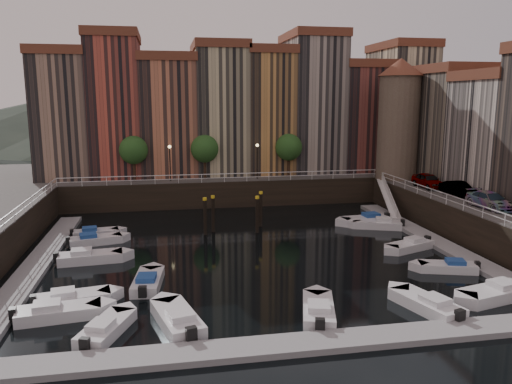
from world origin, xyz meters
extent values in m
plane|color=black|center=(0.00, 0.00, 0.00)|extent=(200.00, 200.00, 0.00)
cube|color=black|center=(0.00, 26.00, 1.50)|extent=(80.00, 20.00, 3.00)
cube|color=gray|center=(-16.20, -1.00, 0.17)|extent=(2.00, 28.00, 0.35)
cube|color=gray|center=(16.20, -1.00, 0.17)|extent=(2.00, 28.00, 0.35)
cube|color=gray|center=(0.00, -17.00, 0.17)|extent=(30.00, 2.00, 0.35)
cone|color=#2D382D|center=(-30.00, 110.00, 7.00)|extent=(80.00, 80.00, 14.00)
cone|color=#2D382D|center=(5.00, 110.00, 9.00)|extent=(100.00, 100.00, 18.00)
cone|color=#2D382D|center=(40.00, 110.00, 6.00)|extent=(70.00, 70.00, 12.00)
cube|color=#92725D|center=(-18.00, 23.50, 10.00)|extent=(6.00, 10.00, 14.00)
cube|color=brown|center=(-18.00, 23.50, 17.50)|extent=(6.30, 10.30, 1.00)
cube|color=#B24838|center=(-12.10, 23.50, 11.00)|extent=(5.80, 10.00, 16.00)
cube|color=brown|center=(-12.10, 23.50, 19.50)|extent=(6.10, 10.30, 1.00)
cube|color=#BA6C4C|center=(-5.95, 23.50, 9.75)|extent=(6.50, 10.00, 13.50)
cube|color=brown|center=(-5.95, 23.50, 17.00)|extent=(6.80, 10.30, 1.00)
cube|color=tan|center=(0.40, 23.50, 10.50)|extent=(6.20, 10.00, 15.00)
cube|color=brown|center=(0.40, 23.50, 18.50)|extent=(6.50, 10.30, 1.00)
cube|color=#BF8746|center=(6.30, 23.50, 10.25)|extent=(5.60, 10.00, 14.50)
cube|color=brown|center=(6.30, 23.50, 18.00)|extent=(5.90, 10.30, 1.00)
cube|color=gray|center=(12.30, 23.50, 11.25)|extent=(6.40, 10.00, 16.50)
cube|color=brown|center=(12.30, 23.50, 20.00)|extent=(6.70, 10.30, 1.00)
cube|color=brown|center=(18.50, 23.50, 9.50)|extent=(6.00, 10.00, 13.00)
cube|color=brown|center=(18.50, 23.50, 16.50)|extent=(6.30, 10.30, 1.00)
cube|color=beige|center=(24.45, 23.50, 10.75)|extent=(5.90, 10.00, 15.50)
cube|color=brown|center=(24.45, 23.50, 19.00)|extent=(6.20, 10.30, 1.00)
cube|color=#706554|center=(26.50, 12.00, 9.00)|extent=(9.00, 8.00, 12.00)
cube|color=brown|center=(26.50, 12.00, 15.50)|extent=(9.30, 8.30, 1.00)
cube|color=beige|center=(26.50, 4.00, 8.50)|extent=(9.00, 8.00, 11.00)
cylinder|color=#6B5B4C|center=(20.00, 14.50, 9.00)|extent=(4.60, 4.60, 12.00)
cone|color=brown|center=(20.00, 14.50, 15.80)|extent=(5.20, 5.20, 2.00)
cylinder|color=black|center=(-10.00, 18.20, 4.20)|extent=(0.30, 0.30, 2.40)
sphere|color=#1E4719|center=(-10.00, 18.20, 6.60)|extent=(3.20, 3.20, 3.20)
cylinder|color=black|center=(-2.00, 18.20, 4.20)|extent=(0.30, 0.30, 2.40)
sphere|color=#1E4719|center=(-2.00, 18.20, 6.60)|extent=(3.20, 3.20, 3.20)
cylinder|color=black|center=(8.00, 18.20, 4.20)|extent=(0.30, 0.30, 2.40)
sphere|color=#1E4719|center=(8.00, 18.20, 6.60)|extent=(3.20, 3.20, 3.20)
cylinder|color=black|center=(-6.00, 17.20, 5.00)|extent=(0.12, 0.12, 4.00)
sphere|color=#FFD88C|center=(-6.00, 17.20, 7.00)|extent=(0.36, 0.36, 0.36)
cylinder|color=black|center=(4.00, 17.20, 5.00)|extent=(0.12, 0.12, 4.00)
sphere|color=#FFD88C|center=(4.00, 17.20, 7.00)|extent=(0.36, 0.36, 0.36)
cube|color=white|center=(0.00, 16.00, 3.95)|extent=(36.00, 0.08, 0.08)
cube|color=white|center=(0.00, 16.00, 3.50)|extent=(36.00, 0.06, 0.06)
cube|color=white|center=(18.00, -1.00, 3.95)|extent=(0.08, 34.00, 0.08)
cube|color=white|center=(18.00, -1.00, 3.50)|extent=(0.06, 34.00, 0.06)
cube|color=white|center=(-18.00, -1.00, 3.95)|extent=(0.08, 34.00, 0.08)
cube|color=white|center=(-18.00, -1.00, 3.50)|extent=(0.06, 34.00, 0.06)
cube|color=white|center=(17.10, 10.00, 1.75)|extent=(2.78, 8.26, 2.81)
cube|color=white|center=(17.10, 10.00, 2.25)|extent=(1.93, 8.32, 3.65)
cylinder|color=black|center=(-3.11, 4.99, 1.50)|extent=(0.32, 0.32, 3.60)
cylinder|color=gold|center=(-3.11, 4.99, 3.35)|extent=(0.36, 0.36, 0.25)
cylinder|color=black|center=(-2.30, 5.86, 1.50)|extent=(0.32, 0.32, 3.60)
cylinder|color=gold|center=(-2.30, 5.86, 3.35)|extent=(0.36, 0.36, 0.25)
cylinder|color=black|center=(1.70, 4.86, 1.50)|extent=(0.32, 0.32, 3.60)
cylinder|color=gold|center=(1.70, 4.86, 3.35)|extent=(0.36, 0.36, 0.25)
cylinder|color=black|center=(2.47, 7.10, 1.50)|extent=(0.32, 0.32, 3.60)
cylinder|color=gold|center=(2.47, 7.10, 3.35)|extent=(0.36, 0.36, 0.25)
cube|color=silver|center=(-12.75, -11.23, 0.31)|extent=(4.75, 2.32, 0.78)
cube|color=silver|center=(-13.37, -11.31, 0.78)|extent=(1.60, 1.42, 0.52)
cube|color=black|center=(-15.12, -11.53, 0.57)|extent=(0.43, 0.56, 0.73)
cube|color=silver|center=(-12.29, -9.26, 0.29)|extent=(4.53, 2.40, 0.73)
cube|color=silver|center=(-12.86, -9.37, 0.73)|extent=(1.56, 1.40, 0.49)
cube|color=black|center=(-14.50, -9.66, 0.54)|extent=(0.42, 0.54, 0.68)
cube|color=silver|center=(-12.38, -1.18, 0.32)|extent=(4.85, 2.24, 0.80)
cube|color=silver|center=(-13.02, -1.24, 0.80)|extent=(1.61, 1.41, 0.53)
cube|color=black|center=(-14.83, -1.41, 0.59)|extent=(0.42, 0.57, 0.75)
cube|color=silver|center=(-12.65, 3.80, 0.29)|extent=(4.56, 2.61, 0.73)
cube|color=navy|center=(-13.22, 3.67, 0.73)|extent=(1.60, 1.46, 0.49)
cube|color=black|center=(-14.83, 3.28, 0.54)|extent=(0.45, 0.55, 0.68)
cube|color=silver|center=(-12.93, 6.28, 0.27)|extent=(4.12, 2.07, 0.67)
cube|color=navy|center=(-13.46, 6.21, 0.67)|extent=(1.40, 1.24, 0.45)
cube|color=black|center=(-14.97, 5.99, 0.49)|extent=(0.37, 0.49, 0.63)
cube|color=silver|center=(13.35, -13.28, 0.33)|extent=(5.15, 2.97, 0.83)
cube|color=silver|center=(13.99, -13.13, 0.83)|extent=(1.81, 1.65, 0.55)
cube|color=silver|center=(13.30, -8.03, 0.27)|extent=(4.25, 2.62, 0.68)
cube|color=navy|center=(13.82, -8.19, 0.68)|extent=(1.53, 1.41, 0.45)
cube|color=black|center=(15.29, -8.63, 0.50)|extent=(0.43, 0.52, 0.63)
cube|color=silver|center=(13.10, -2.70, 0.29)|extent=(4.51, 3.04, 0.72)
cube|color=silver|center=(13.63, -2.49, 0.72)|extent=(1.66, 1.56, 0.48)
cube|color=black|center=(15.15, -1.90, 0.53)|extent=(0.49, 0.57, 0.67)
cube|color=silver|center=(13.38, 4.43, 0.31)|extent=(4.91, 3.27, 0.78)
cube|color=silver|center=(13.96, 4.21, 0.78)|extent=(1.80, 1.68, 0.52)
cube|color=black|center=(15.62, 3.58, 0.57)|extent=(0.52, 0.61, 0.73)
cube|color=silver|center=(12.90, 6.18, 0.32)|extent=(4.89, 2.33, 0.80)
cube|color=navy|center=(13.54, 6.24, 0.80)|extent=(1.63, 1.44, 0.54)
cube|color=black|center=(15.35, 6.44, 0.59)|extent=(0.43, 0.57, 0.75)
cube|color=silver|center=(-9.89, -13.72, 0.28)|extent=(3.02, 4.45, 0.71)
cube|color=silver|center=(-10.10, -14.24, 0.71)|extent=(1.54, 1.65, 0.47)
cube|color=black|center=(-10.69, -15.73, 0.52)|extent=(0.56, 0.48, 0.66)
cube|color=silver|center=(-6.18, -13.35, 0.33)|extent=(3.04, 5.15, 0.82)
cube|color=silver|center=(-6.01, -13.99, 0.82)|extent=(1.67, 1.83, 0.55)
cube|color=black|center=(-5.53, -15.79, 0.60)|extent=(0.63, 0.51, 0.77)
cube|color=silver|center=(1.84, -13.60, 0.31)|extent=(2.89, 4.83, 0.77)
cube|color=silver|center=(1.68, -14.20, 0.77)|extent=(1.57, 1.72, 0.51)
cube|color=black|center=(1.21, -15.88, 0.57)|extent=(0.59, 0.48, 0.72)
cube|color=silver|center=(8.38, -13.93, 0.32)|extent=(3.05, 4.95, 0.79)
cube|color=silver|center=(8.57, -14.53, 0.79)|extent=(1.63, 1.77, 0.53)
cube|color=black|center=(9.08, -16.25, 0.58)|extent=(0.61, 0.50, 0.74)
imported|color=gray|center=(20.47, 7.94, 3.77)|extent=(1.84, 4.53, 1.54)
imported|color=gray|center=(20.92, 3.10, 3.71)|extent=(1.75, 4.39, 1.42)
imported|color=gray|center=(20.58, -2.17, 3.70)|extent=(2.33, 4.93, 1.39)
cube|color=silver|center=(-7.92, -7.14, 0.30)|extent=(2.19, 4.58, 0.75)
cube|color=navy|center=(-7.99, -7.74, 0.75)|extent=(1.36, 1.53, 0.50)
cube|color=black|center=(-8.18, -9.44, 0.55)|extent=(0.54, 0.41, 0.70)
camera|label=1|loc=(-6.53, -39.39, 12.32)|focal=35.00mm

